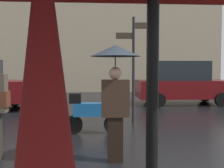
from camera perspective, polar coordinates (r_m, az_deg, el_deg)
folded_patio_umbrella_near at (r=1.61m, az=-14.14°, el=5.14°), size 0.46×0.46×2.57m
pedestrian_with_umbrella at (r=4.64m, az=0.70°, el=1.68°), size 0.86×0.86×2.02m
parked_scooter at (r=6.77m, az=-4.35°, el=-5.79°), size 1.44×0.32×1.23m
parked_car_right at (r=12.65m, az=14.50°, el=0.22°), size 4.21×1.99×1.94m
street_signpost at (r=8.07m, az=4.56°, el=5.20°), size 1.08×0.08×3.13m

